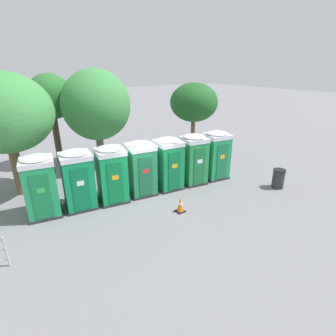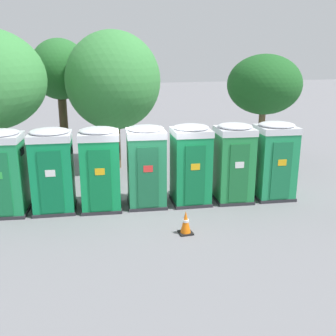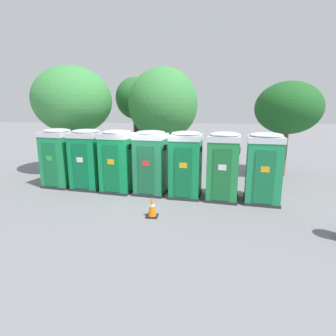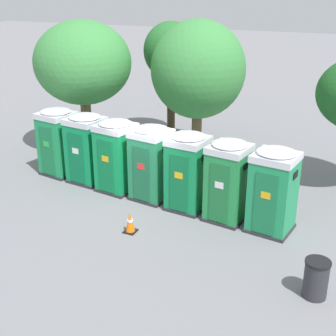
{
  "view_description": "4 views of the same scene",
  "coord_description": "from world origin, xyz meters",
  "px_view_note": "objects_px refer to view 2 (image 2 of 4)",
  "views": [
    {
      "loc": [
        -5.36,
        -9.91,
        5.68
      ],
      "look_at": [
        1.36,
        -0.19,
        1.05
      ],
      "focal_mm": 28.0,
      "sensor_mm": 36.0,
      "label": 1
    },
    {
      "loc": [
        -2.79,
        -11.41,
        4.52
      ],
      "look_at": [
        0.68,
        -0.1,
        1.18
      ],
      "focal_mm": 42.0,
      "sensor_mm": 36.0,
      "label": 2
    },
    {
      "loc": [
        1.92,
        -10.02,
        3.28
      ],
      "look_at": [
        0.69,
        -0.1,
        1.08
      ],
      "focal_mm": 28.0,
      "sensor_mm": 36.0,
      "label": 3
    },
    {
      "loc": [
        6.48,
        -12.98,
        6.86
      ],
      "look_at": [
        0.66,
        -0.09,
        1.24
      ],
      "focal_mm": 50.0,
      "sensor_mm": 36.0,
      "label": 4
    }
  ],
  "objects_px": {
    "portapotty_2": "(100,168)",
    "portapotty_3": "(146,166)",
    "portapotty_6": "(274,160)",
    "street_tree_0": "(113,81)",
    "street_tree_2": "(60,71)",
    "street_tree_1": "(264,85)",
    "traffic_cone": "(186,223)",
    "portapotty_4": "(191,164)",
    "portapotty_5": "(234,162)",
    "portapotty_1": "(53,170)",
    "portapotty_0": "(3,172)"
  },
  "relations": [
    {
      "from": "traffic_cone",
      "to": "portapotty_6",
      "type": "bearing_deg",
      "value": 26.33
    },
    {
      "from": "portapotty_1",
      "to": "portapotty_4",
      "type": "height_order",
      "value": "same"
    },
    {
      "from": "portapotty_0",
      "to": "portapotty_1",
      "type": "xyz_separation_m",
      "value": [
        1.39,
        -0.19,
        -0.0
      ]
    },
    {
      "from": "street_tree_2",
      "to": "portapotty_4",
      "type": "bearing_deg",
      "value": -62.0
    },
    {
      "from": "portapotty_2",
      "to": "street_tree_0",
      "type": "xyz_separation_m",
      "value": [
        1.23,
        4.54,
        2.32
      ]
    },
    {
      "from": "portapotty_4",
      "to": "street_tree_0",
      "type": "height_order",
      "value": "street_tree_0"
    },
    {
      "from": "portapotty_2",
      "to": "traffic_cone",
      "type": "bearing_deg",
      "value": -53.15
    },
    {
      "from": "street_tree_2",
      "to": "portapotty_2",
      "type": "bearing_deg",
      "value": -83.29
    },
    {
      "from": "portapotty_2",
      "to": "traffic_cone",
      "type": "distance_m",
      "value": 3.27
    },
    {
      "from": "portapotty_1",
      "to": "street_tree_1",
      "type": "bearing_deg",
      "value": 20.43
    },
    {
      "from": "portapotty_6",
      "to": "portapotty_3",
      "type": "bearing_deg",
      "value": 172.65
    },
    {
      "from": "portapotty_2",
      "to": "street_tree_0",
      "type": "relative_size",
      "value": 0.46
    },
    {
      "from": "portapotty_2",
      "to": "portapotty_6",
      "type": "distance_m",
      "value": 5.63
    },
    {
      "from": "portapotty_0",
      "to": "portapotty_6",
      "type": "height_order",
      "value": "same"
    },
    {
      "from": "portapotty_5",
      "to": "portapotty_4",
      "type": "bearing_deg",
      "value": 171.97
    },
    {
      "from": "portapotty_2",
      "to": "portapotty_3",
      "type": "xyz_separation_m",
      "value": [
        1.4,
        -0.12,
        0.0
      ]
    },
    {
      "from": "street_tree_0",
      "to": "traffic_cone",
      "type": "bearing_deg",
      "value": -84.81
    },
    {
      "from": "portapotty_0",
      "to": "portapotty_6",
      "type": "bearing_deg",
      "value": -7.45
    },
    {
      "from": "street_tree_0",
      "to": "traffic_cone",
      "type": "relative_size",
      "value": 8.72
    },
    {
      "from": "portapotty_2",
      "to": "portapotty_5",
      "type": "xyz_separation_m",
      "value": [
        4.19,
        -0.52,
        0.0
      ]
    },
    {
      "from": "portapotty_0",
      "to": "portapotty_6",
      "type": "relative_size",
      "value": 1.0
    },
    {
      "from": "street_tree_2",
      "to": "traffic_cone",
      "type": "xyz_separation_m",
      "value": [
        2.62,
        -8.84,
        -3.66
      ]
    },
    {
      "from": "street_tree_2",
      "to": "traffic_cone",
      "type": "height_order",
      "value": "street_tree_2"
    },
    {
      "from": "portapotty_3",
      "to": "portapotty_6",
      "type": "xyz_separation_m",
      "value": [
        4.18,
        -0.54,
        -0.0
      ]
    },
    {
      "from": "portapotty_1",
      "to": "traffic_cone",
      "type": "distance_m",
      "value": 4.37
    },
    {
      "from": "traffic_cone",
      "to": "street_tree_1",
      "type": "bearing_deg",
      "value": 46.97
    },
    {
      "from": "portapotty_3",
      "to": "portapotty_0",
      "type": "bearing_deg",
      "value": 172.45
    },
    {
      "from": "portapotty_5",
      "to": "street_tree_2",
      "type": "height_order",
      "value": "street_tree_2"
    },
    {
      "from": "portapotty_1",
      "to": "portapotty_6",
      "type": "xyz_separation_m",
      "value": [
        6.97,
        -0.9,
        0.0
      ]
    },
    {
      "from": "portapotty_3",
      "to": "street_tree_1",
      "type": "height_order",
      "value": "street_tree_1"
    },
    {
      "from": "portapotty_3",
      "to": "traffic_cone",
      "type": "relative_size",
      "value": 3.97
    },
    {
      "from": "portapotty_0",
      "to": "street_tree_1",
      "type": "xyz_separation_m",
      "value": [
        10.31,
        3.13,
        2.11
      ]
    },
    {
      "from": "street_tree_1",
      "to": "traffic_cone",
      "type": "distance_m",
      "value": 8.85
    },
    {
      "from": "portapotty_4",
      "to": "street_tree_2",
      "type": "height_order",
      "value": "street_tree_2"
    },
    {
      "from": "traffic_cone",
      "to": "portapotty_3",
      "type": "bearing_deg",
      "value": 101.09
    },
    {
      "from": "portapotty_1",
      "to": "street_tree_2",
      "type": "bearing_deg",
      "value": 84.02
    },
    {
      "from": "street_tree_2",
      "to": "street_tree_0",
      "type": "bearing_deg",
      "value": -42.29
    },
    {
      "from": "portapotty_1",
      "to": "street_tree_1",
      "type": "height_order",
      "value": "street_tree_1"
    },
    {
      "from": "portapotty_1",
      "to": "street_tree_0",
      "type": "distance_m",
      "value": 5.54
    },
    {
      "from": "portapotty_0",
      "to": "portapotty_3",
      "type": "xyz_separation_m",
      "value": [
        4.18,
        -0.55,
        0.0
      ]
    },
    {
      "from": "portapotty_0",
      "to": "street_tree_1",
      "type": "bearing_deg",
      "value": 16.89
    },
    {
      "from": "portapotty_0",
      "to": "portapotty_5",
      "type": "relative_size",
      "value": 1.0
    },
    {
      "from": "portapotty_0",
      "to": "traffic_cone",
      "type": "relative_size",
      "value": 3.97
    },
    {
      "from": "portapotty_3",
      "to": "street_tree_0",
      "type": "bearing_deg",
      "value": 92.13
    },
    {
      "from": "portapotty_2",
      "to": "street_tree_0",
      "type": "bearing_deg",
      "value": 74.85
    },
    {
      "from": "portapotty_1",
      "to": "traffic_cone",
      "type": "bearing_deg",
      "value": -40.11
    },
    {
      "from": "portapotty_4",
      "to": "portapotty_5",
      "type": "distance_m",
      "value": 1.41
    },
    {
      "from": "street_tree_0",
      "to": "street_tree_2",
      "type": "bearing_deg",
      "value": 137.71
    },
    {
      "from": "portapotty_4",
      "to": "street_tree_2",
      "type": "xyz_separation_m",
      "value": [
        -3.54,
        6.66,
        2.68
      ]
    },
    {
      "from": "portapotty_2",
      "to": "portapotty_4",
      "type": "height_order",
      "value": "same"
    }
  ]
}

